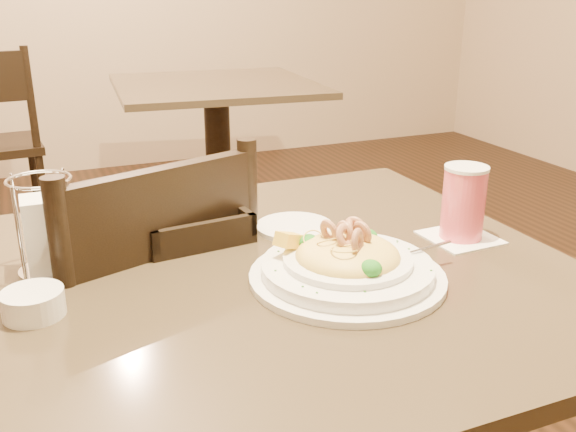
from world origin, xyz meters
name	(u,v)px	position (x,y,z in m)	size (l,w,h in m)	color
main_table	(292,388)	(0.00, 0.00, 0.52)	(0.90, 0.90, 0.76)	black
background_table	(217,134)	(0.47, 2.00, 0.52)	(0.97, 0.97, 0.76)	black
dining_chair_near	(141,353)	(-0.22, 0.25, 0.50)	(0.53, 0.53, 0.93)	black
pasta_bowl	(347,264)	(0.06, -0.08, 0.79)	(0.34, 0.31, 0.10)	white
drink_glass	(463,203)	(0.33, -0.01, 0.82)	(0.12, 0.12, 0.14)	white
bread_basket	(191,227)	(-0.12, 0.18, 0.78)	(0.21, 0.18, 0.05)	black
napkin_caddy	(46,232)	(-0.37, 0.13, 0.82)	(0.10, 0.10, 0.16)	silver
side_plate	(295,227)	(0.07, 0.15, 0.76)	(0.15, 0.15, 0.01)	white
butter_ramekin	(33,303)	(-0.40, -0.01, 0.78)	(0.09, 0.09, 0.04)	white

